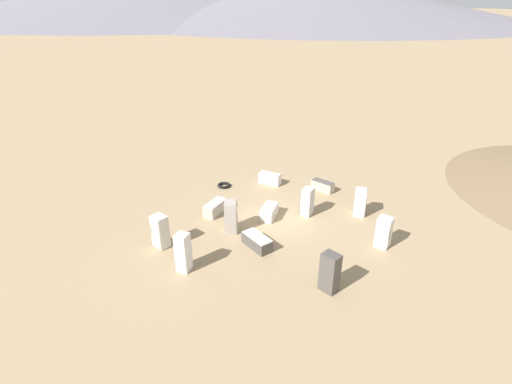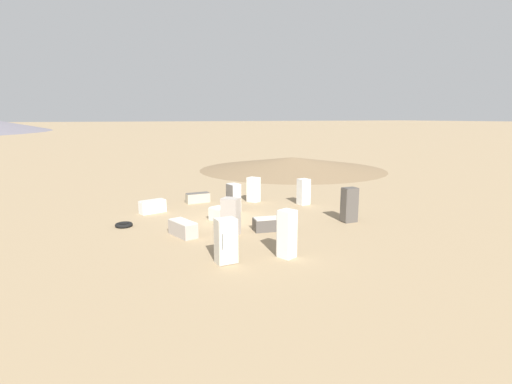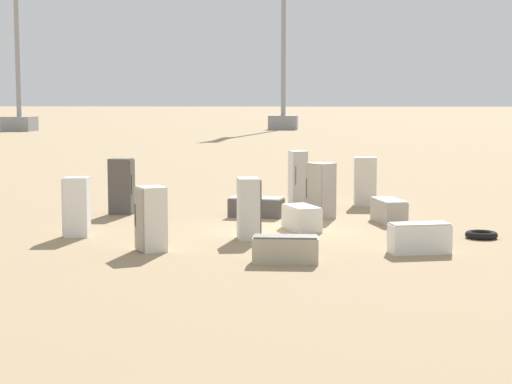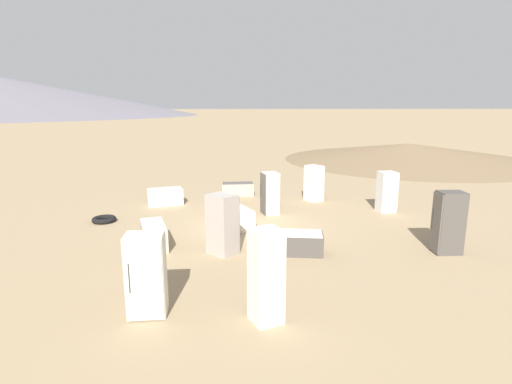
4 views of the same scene
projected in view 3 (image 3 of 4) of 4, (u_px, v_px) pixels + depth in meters
ground_plane at (286, 230)px, 24.87m from camera, size 1000.00×1000.00×0.00m
power_pylon_0 at (283, 55)px, 109.24m from camera, size 10.72×3.67×30.62m
power_pylon_1 at (17, 56)px, 103.96m from camera, size 10.34×3.55×29.55m
discarded_fridge_0 at (256, 207)px, 27.63m from camera, size 1.04×1.83×0.64m
discarded_fridge_1 at (298, 177)px, 31.10m from camera, size 0.78×0.75×1.93m
discarded_fridge_2 at (419, 238)px, 21.06m from camera, size 0.97×1.59×0.75m
discarded_fridge_3 at (365, 181)px, 30.49m from camera, size 0.65×0.79×1.75m
discarded_fridge_4 at (151, 219)px, 21.30m from camera, size 0.94×0.91×1.62m
discarded_fridge_5 at (320, 191)px, 27.24m from camera, size 1.02×1.02×1.77m
discarded_fridge_6 at (302, 218)px, 24.83m from camera, size 1.61×1.24×0.71m
discarded_fridge_7 at (249, 209)px, 23.14m from camera, size 0.82×0.74×1.67m
discarded_fridge_8 at (76, 207)px, 23.61m from camera, size 0.67×0.76×1.65m
discarded_fridge_9 at (286, 249)px, 19.78m from camera, size 0.63×1.54×0.64m
discarded_fridge_10 at (389, 211)px, 26.36m from camera, size 1.73×1.09×0.72m
discarded_fridge_11 at (122, 186)px, 28.28m from camera, size 0.59×0.79×1.84m
scrap_tire at (481, 235)px, 23.36m from camera, size 0.88×0.88×0.19m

